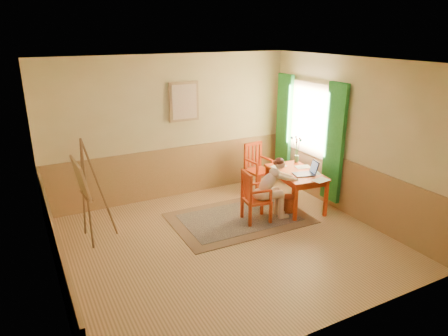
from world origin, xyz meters
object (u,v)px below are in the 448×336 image
figure (271,186)px  chair_back (257,167)px  laptop (307,172)px  table (296,176)px  easel (83,182)px  chair_left (254,197)px

figure → chair_back: bearing=67.8°
chair_back → laptop: (0.23, -1.32, 0.27)m
table → easel: easel is taller
chair_back → laptop: size_ratio=2.13×
laptop → easel: (-3.77, 0.71, 0.23)m
table → easel: bearing=172.7°
chair_back → figure: bearing=-112.2°
chair_left → chair_back: bearing=55.8°
laptop → figure: bearing=178.5°
figure → laptop: size_ratio=2.41×
table → laptop: 0.28m
chair_left → chair_back: chair_back is taller
chair_left → figure: size_ratio=0.83×
easel → chair_left: bearing=-13.4°
figure → easel: easel is taller
laptop → chair_back: bearing=99.7°
figure → laptop: (0.76, -0.02, 0.15)m
chair_back → easel: bearing=-170.1°
table → easel: 3.76m
table → laptop: bearing=-74.7°
table → figure: bearing=-162.7°
laptop → easel: bearing=169.4°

